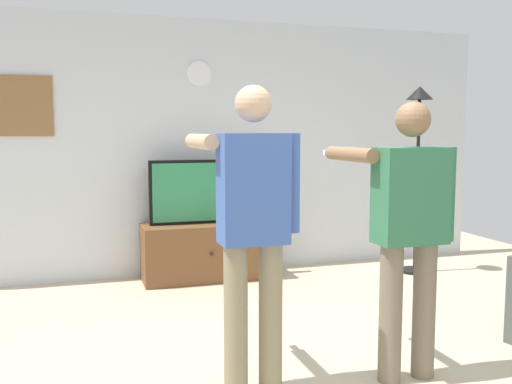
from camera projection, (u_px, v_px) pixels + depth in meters
The scene contains 9 objects.
ground_plane at pixel (321, 382), 3.49m from camera, with size 8.40×8.40×0.00m, color beige.
back_wall at pixel (211, 148), 6.14m from camera, with size 6.40×0.10×2.70m, color silver.
tv_stand at pixel (206, 251), 5.88m from camera, with size 1.30×0.51×0.58m.
television at pixel (205, 191), 5.86m from camera, with size 1.14×0.07×0.66m.
wall_clock at pixel (199, 74), 5.96m from camera, with size 0.26×0.26×0.03m, color white.
framed_picture at pixel (17, 106), 5.47m from camera, with size 0.66×0.04×0.58m, color olive.
floor_lamp at pixel (418, 140), 6.06m from camera, with size 0.32×0.32×2.00m.
person_standing_nearer_lamp at pixel (252, 221), 3.28m from camera, with size 0.57×0.78×1.79m.
person_standing_nearer_couch at pixel (409, 224), 3.45m from camera, with size 0.61×0.78×1.70m.
Camera 1 is at (-1.38, -3.07, 1.53)m, focal length 39.95 mm.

